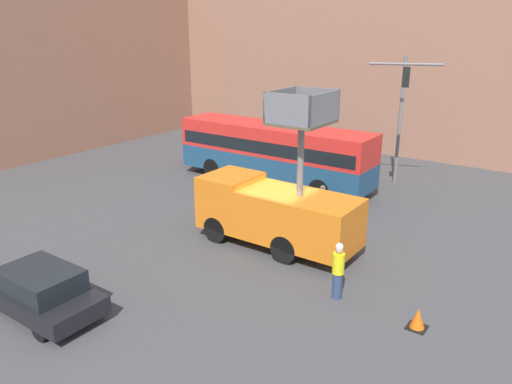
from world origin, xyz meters
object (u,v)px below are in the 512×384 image
(utility_truck, at_px, (276,210))
(traffic_cone_near_truck, at_px, (418,319))
(city_bus, at_px, (274,150))
(parked_car_curbside, at_px, (40,290))
(traffic_light_pole, at_px, (402,103))
(road_worker_directing, at_px, (322,205))
(road_worker_near_truck, at_px, (338,271))

(utility_truck, relative_size, traffic_cone_near_truck, 10.22)
(city_bus, relative_size, parked_car_curbside, 2.56)
(utility_truck, height_order, traffic_cone_near_truck, utility_truck)
(traffic_light_pole, height_order, road_worker_directing, traffic_light_pole)
(traffic_light_pole, distance_m, road_worker_directing, 7.60)
(utility_truck, height_order, city_bus, utility_truck)
(city_bus, distance_m, traffic_light_pole, 6.99)
(traffic_light_pole, distance_m, parked_car_curbside, 18.74)
(utility_truck, distance_m, traffic_cone_near_truck, 6.92)
(city_bus, relative_size, road_worker_directing, 6.28)
(parked_car_curbside, bearing_deg, traffic_light_pole, -13.91)
(traffic_light_pole, bearing_deg, traffic_cone_near_truck, -156.81)
(utility_truck, bearing_deg, city_bus, 33.74)
(city_bus, bearing_deg, traffic_cone_near_truck, 141.71)
(traffic_light_pole, height_order, road_worker_near_truck, traffic_light_pole)
(traffic_light_pole, xyz_separation_m, road_worker_near_truck, (-11.88, -2.51, -3.60))
(road_worker_near_truck, bearing_deg, traffic_light_pole, 168.97)
(road_worker_near_truck, xyz_separation_m, road_worker_directing, (5.29, 3.39, -0.09))
(city_bus, height_order, road_worker_directing, city_bus)
(city_bus, height_order, parked_car_curbside, city_bus)
(road_worker_near_truck, bearing_deg, road_worker_directing, -170.38)
(road_worker_near_truck, relative_size, traffic_cone_near_truck, 3.03)
(traffic_light_pole, bearing_deg, utility_truck, 172.86)
(utility_truck, xyz_separation_m, road_worker_near_truck, (-2.14, -3.73, -0.59))
(utility_truck, relative_size, road_worker_near_truck, 3.38)
(city_bus, bearing_deg, road_worker_directing, 144.84)
(traffic_cone_near_truck, bearing_deg, utility_truck, 69.90)
(parked_car_curbside, bearing_deg, road_worker_directing, -17.49)
(utility_truck, height_order, traffic_light_pole, traffic_light_pole)
(road_worker_near_truck, distance_m, road_worker_directing, 6.29)
(road_worker_near_truck, distance_m, parked_car_curbside, 9.12)
(utility_truck, bearing_deg, road_worker_directing, -6.30)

